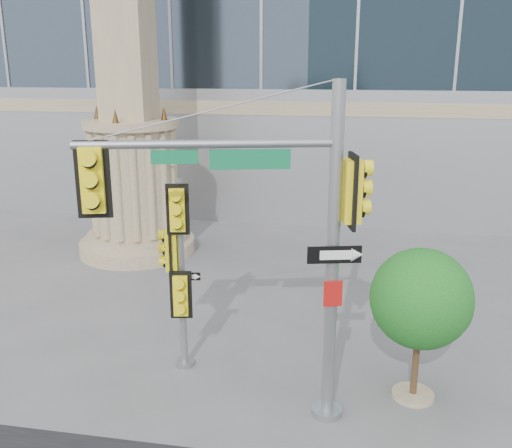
# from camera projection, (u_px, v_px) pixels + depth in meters

# --- Properties ---
(ground) EXTENTS (120.00, 120.00, 0.00)m
(ground) POSITION_uv_depth(u_px,v_px,m) (242.00, 393.00, 12.70)
(ground) COLOR #545456
(ground) RESTS_ON ground
(monument) EXTENTS (4.40, 4.40, 16.60)m
(monument) POSITION_uv_depth(u_px,v_px,m) (130.00, 108.00, 20.75)
(monument) COLOR gray
(monument) RESTS_ON ground
(main_signal_pole) EXTENTS (5.20, 1.73, 6.83)m
(main_signal_pole) POSITION_uv_depth(u_px,v_px,m) (269.00, 221.00, 10.72)
(main_signal_pole) COLOR slate
(main_signal_pole) RESTS_ON ground
(secondary_signal_pole) EXTENTS (0.84, 0.61, 4.62)m
(secondary_signal_pole) POSITION_uv_depth(u_px,v_px,m) (178.00, 262.00, 13.03)
(secondary_signal_pole) COLOR slate
(secondary_signal_pole) RESTS_ON ground
(street_tree) EXTENTS (2.19, 2.14, 3.41)m
(street_tree) POSITION_uv_depth(u_px,v_px,m) (423.00, 303.00, 11.97)
(street_tree) COLOR gray
(street_tree) RESTS_ON ground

